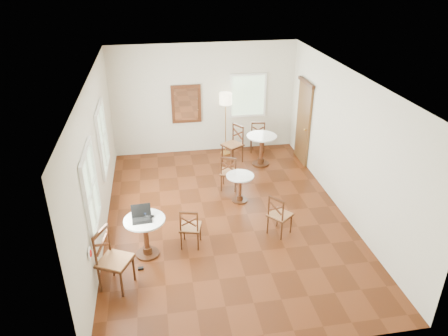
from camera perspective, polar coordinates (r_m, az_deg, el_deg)
name	(u,v)px	position (r m, az deg, el deg)	size (l,w,h in m)	color
ground	(226,216)	(9.10, 0.32, -6.48)	(7.00, 7.00, 0.00)	#56250E
room_shell	(221,129)	(8.45, -0.37, 5.28)	(5.02, 7.02, 3.01)	silver
cafe_table_near	(146,233)	(7.87, -10.52, -8.62)	(0.74, 0.74, 0.79)	#402010
cafe_table_mid	(240,185)	(9.43, 2.16, -2.33)	(0.62, 0.62, 0.65)	#402010
cafe_table_back	(261,147)	(11.10, 5.05, 2.88)	(0.78, 0.78, 0.83)	#402010
chair_near_a	(190,227)	(8.04, -4.56, -7.95)	(0.47, 0.47, 0.84)	#402010
chair_near_b	(113,260)	(7.29, -14.70, -11.89)	(0.67, 0.67, 1.08)	#402010
chair_mid_a	(229,172)	(9.91, 0.70, -0.57)	(0.51, 0.51, 0.88)	#402010
chair_mid_b	(279,215)	(8.40, 7.47, -6.30)	(0.57, 0.57, 0.88)	#402010
chair_back_a	(258,136)	(11.92, 4.54, 4.36)	(0.50, 0.50, 0.92)	#402010
chair_back_b	(233,144)	(11.22, 1.26, 3.24)	(0.64, 0.64, 1.02)	#402010
floor_lamp	(226,103)	(11.36, 0.22, 8.77)	(0.34, 0.34, 1.74)	#BF8C3F
laptop	(142,216)	(7.69, -11.05, -6.35)	(0.37, 0.31, 0.25)	black
mouse	(151,216)	(7.73, -9.79, -6.42)	(0.11, 0.07, 0.04)	black
navy_mug	(145,214)	(7.77, -10.55, -6.13)	(0.10, 0.07, 0.08)	#101B37
water_glass	(146,218)	(7.65, -10.46, -6.63)	(0.05, 0.05, 0.09)	white
power_adapter	(141,268)	(7.84, -11.17, -13.14)	(0.10, 0.06, 0.04)	black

